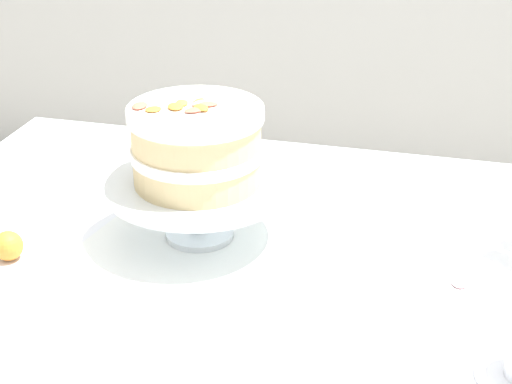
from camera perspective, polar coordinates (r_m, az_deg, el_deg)
name	(u,v)px	position (r m, az deg, el deg)	size (l,w,h in m)	color
dining_table	(294,336)	(1.23, 2.70, -10.20)	(1.40, 1.00, 0.74)	white
linen_napkin	(200,237)	(1.30, -4.01, -3.19)	(0.32, 0.32, 0.00)	white
cake_stand	(198,191)	(1.26, -4.12, 0.04)	(0.29, 0.29, 0.10)	silver
layer_cake	(196,145)	(1.23, -4.25, 3.37)	(0.21, 0.21, 0.13)	beige
fallen_rose	(7,246)	(1.29, -17.23, -3.67)	(0.10, 0.11, 0.05)	#2D6028
loose_petal_2	(460,282)	(1.22, 14.26, -6.18)	(0.04, 0.03, 0.00)	pink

